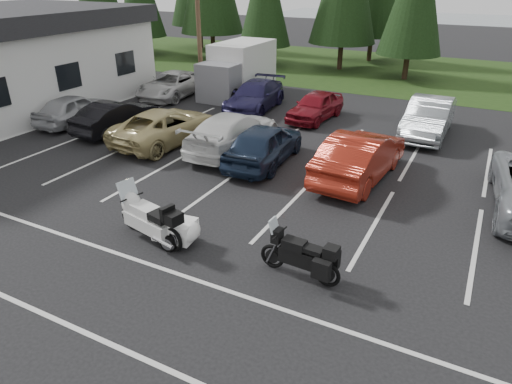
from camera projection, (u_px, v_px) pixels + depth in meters
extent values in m
plane|color=black|center=(259.00, 216.00, 13.67)|extent=(120.00, 120.00, 0.00)
cube|color=#193310|center=(411.00, 73.00, 32.82)|extent=(80.00, 16.00, 0.01)
cube|color=gray|center=(492.00, 31.00, 55.91)|extent=(70.00, 50.00, 0.02)
cylinder|color=#473321|center=(198.00, 13.00, 25.43)|extent=(0.26, 0.26, 9.00)
cube|color=silver|center=(286.00, 190.00, 15.27)|extent=(32.00, 16.00, 0.01)
cylinder|color=#332316|center=(103.00, 34.00, 42.69)|extent=(0.36, 0.36, 2.50)
cylinder|color=#332316|center=(144.00, 42.00, 39.24)|extent=(0.36, 0.36, 2.16)
cylinder|color=#332316|center=(213.00, 41.00, 37.89)|extent=(0.36, 0.36, 2.78)
cylinder|color=#332316|center=(264.00, 52.00, 34.64)|extent=(0.36, 0.36, 2.11)
cylinder|color=#332316|center=(341.00, 51.00, 33.45)|extent=(0.36, 0.36, 2.62)
cylinder|color=#332316|center=(406.00, 62.00, 30.42)|extent=(0.36, 0.36, 2.26)
cylinder|color=#332316|center=(201.00, 32.00, 42.88)|extent=(0.36, 0.36, 2.88)
cylinder|color=#332316|center=(370.00, 43.00, 36.68)|extent=(0.36, 0.36, 2.71)
imported|color=#AFB0B4|center=(74.00, 109.00, 21.71)|extent=(2.04, 4.27, 1.41)
imported|color=black|center=(117.00, 117.00, 20.56)|extent=(1.71, 4.33, 1.40)
imported|color=tan|center=(166.00, 126.00, 19.27)|extent=(2.78, 5.36, 1.44)
imported|color=silver|center=(233.00, 132.00, 18.42)|extent=(2.21, 5.30, 1.53)
imported|color=#162238|center=(264.00, 144.00, 17.13)|extent=(2.10, 4.62, 1.54)
imported|color=maroon|center=(360.00, 156.00, 15.81)|extent=(2.16, 5.19, 1.67)
imported|color=beige|center=(172.00, 85.00, 26.28)|extent=(2.81, 5.24, 1.40)
imported|color=#1C193E|center=(255.00, 96.00, 23.81)|extent=(2.53, 5.18, 1.45)
imported|color=maroon|center=(315.00, 106.00, 22.26)|extent=(1.96, 4.11, 1.36)
imported|color=gray|center=(428.00, 118.00, 20.03)|extent=(1.75, 4.94, 1.62)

